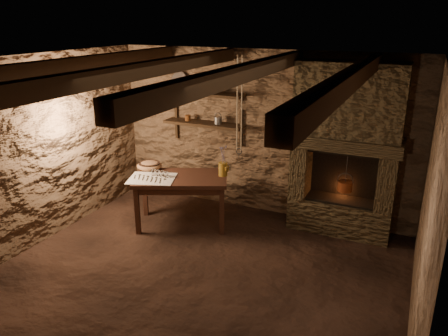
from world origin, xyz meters
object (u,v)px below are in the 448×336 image
at_px(iron_stockpot, 209,87).
at_px(red_pot, 345,186).
at_px(work_table, 182,199).
at_px(stoneware_jug, 223,163).
at_px(wooden_bowl, 149,166).

xyz_separation_m(iron_stockpot, red_pot, (2.05, -0.12, -1.15)).
height_order(work_table, iron_stockpot, iron_stockpot).
bearing_deg(iron_stockpot, red_pot, -3.35).
height_order(iron_stockpot, red_pot, iron_stockpot).
bearing_deg(work_table, red_pot, -6.89).
xyz_separation_m(stoneware_jug, wooden_bowl, (-1.10, -0.17, -0.14)).
relative_size(work_table, stoneware_jug, 3.34).
height_order(work_table, wooden_bowl, wooden_bowl).
relative_size(wooden_bowl, iron_stockpot, 1.72).
bearing_deg(iron_stockpot, wooden_bowl, -133.51).
relative_size(work_table, iron_stockpot, 6.86).
distance_m(work_table, red_pot, 2.24).
distance_m(stoneware_jug, wooden_bowl, 1.12).
xyz_separation_m(wooden_bowl, iron_stockpot, (0.65, 0.68, 1.08)).
bearing_deg(work_table, iron_stockpot, 60.76).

